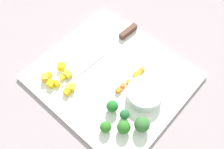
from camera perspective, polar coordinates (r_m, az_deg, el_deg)
ground_plane at (r=0.75m, az=-0.00°, el=-0.86°), size 4.00×4.00×0.00m
cutting_board at (r=0.74m, az=-0.00°, el=-0.63°), size 0.40×0.36×0.01m
prep_bowl at (r=0.70m, az=7.11°, el=-4.24°), size 0.10×0.10×0.03m
chef_knife at (r=0.79m, az=0.41°, el=6.92°), size 0.04×0.30×0.02m
carrot_dice_0 at (r=0.71m, az=1.42°, el=-3.50°), size 0.01×0.01×0.01m
carrot_dice_1 at (r=0.73m, az=5.43°, el=-0.31°), size 0.02×0.02×0.01m
carrot_dice_2 at (r=0.75m, az=6.70°, el=1.15°), size 0.02×0.02×0.01m
carrot_dice_3 at (r=0.74m, az=5.96°, el=0.41°), size 0.02×0.02×0.01m
carrot_dice_4 at (r=0.72m, az=3.64°, el=-1.67°), size 0.02×0.02×0.01m
carrot_dice_5 at (r=0.72m, az=2.39°, el=-2.48°), size 0.01×0.01×0.01m
pepper_dice_0 at (r=0.74m, az=-10.70°, el=-0.70°), size 0.02×0.02×0.01m
pepper_dice_1 at (r=0.75m, az=-13.76°, el=-0.12°), size 0.02×0.02×0.01m
pepper_dice_2 at (r=0.73m, az=-13.18°, el=-1.99°), size 0.02×0.02×0.02m
pepper_dice_3 at (r=0.72m, az=-8.95°, el=-2.80°), size 0.03×0.03×0.02m
pepper_dice_4 at (r=0.71m, az=-9.88°, el=-3.80°), size 0.02×0.02×0.02m
pepper_dice_5 at (r=0.76m, az=-11.05°, el=1.74°), size 0.03×0.03×0.02m
pepper_dice_6 at (r=0.74m, az=-9.65°, el=0.00°), size 0.02×0.02×0.02m
pepper_dice_7 at (r=0.74m, az=-14.42°, el=-0.75°), size 0.03×0.03×0.02m
pepper_dice_8 at (r=0.73m, az=-11.97°, el=-2.00°), size 0.02×0.02×0.01m
broccoli_floret_0 at (r=0.67m, az=2.78°, el=-8.81°), size 0.03×0.03×0.03m
broccoli_floret_1 at (r=0.66m, az=6.59°, el=-10.88°), size 0.04×0.04×0.04m
broccoli_floret_2 at (r=0.66m, az=-1.42°, el=-11.47°), size 0.03×0.03×0.03m
broccoli_floret_3 at (r=0.65m, az=2.60°, el=-11.47°), size 0.03×0.03×0.04m
broccoli_floret_4 at (r=0.67m, az=0.05°, el=-6.99°), size 0.03×0.03×0.04m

